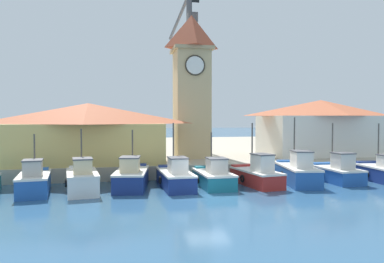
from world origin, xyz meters
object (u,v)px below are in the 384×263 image
Objects in this scene: fishing_boat_right_inner at (257,175)px; clock_tower at (192,82)px; fishing_boat_far_right at (337,172)px; warehouse_right at (321,127)px; fishing_boat_end_right at (383,172)px; fishing_boat_left_outer at (34,181)px; fishing_boat_center at (175,177)px; fishing_boat_right_outer at (297,172)px; fishing_boat_mid_right at (214,177)px; fishing_boat_mid_left at (131,177)px; fishing_boat_left_inner at (82,180)px; warehouse_left at (88,132)px; port_crane_near at (188,90)px.

clock_tower is at bearing 106.97° from fishing_boat_right_inner.
warehouse_right is (3.80, 8.85, 3.01)m from fishing_boat_far_right.
fishing_boat_left_outer is at bearing 179.87° from fishing_boat_end_right.
fishing_boat_right_outer is at bearing -0.46° from fishing_boat_center.
fishing_boat_mid_right is 12.64m from fishing_boat_end_right.
fishing_boat_mid_left is 18.04m from fishing_boat_end_right.
fishing_boat_right_outer is at bearing 0.81° from fishing_boat_left_inner.
warehouse_right is at bearing 6.94° from warehouse_left.
warehouse_left is (-21.19, 6.61, 2.75)m from fishing_boat_end_right.
fishing_boat_right_outer reaches higher than fishing_boat_left_inner.
fishing_boat_mid_left is 1.20× the size of fishing_boat_far_right.
clock_tower is at bearing 135.34° from fishing_boat_far_right.
fishing_boat_end_right is at bearing -36.54° from clock_tower.
clock_tower reaches higher than warehouse_right.
fishing_boat_left_inner is at bearing -179.19° from fishing_boat_right_outer.
fishing_boat_left_inner is at bearing -88.95° from warehouse_left.
fishing_boat_mid_right is (2.56, -0.09, -0.04)m from fishing_boat_center.
warehouse_right is (12.97, 9.04, 3.05)m from fishing_boat_mid_right.
port_crane_near reaches higher than fishing_boat_right_inner.
port_crane_near reaches higher than warehouse_left.
fishing_boat_mid_left is at bearing 7.08° from fishing_boat_left_outer.
warehouse_right is (24.20, 9.17, 2.98)m from fishing_boat_left_outer.
port_crane_near is (6.58, 15.37, 6.86)m from fishing_boat_mid_left.
fishing_boat_left_outer is at bearing -179.11° from fishing_boat_far_right.
fishing_boat_left_inner is at bearing -178.71° from fishing_boat_mid_right.
fishing_boat_left_outer is at bearing -172.92° from fishing_boat_mid_left.
fishing_boat_left_inner is 0.39× the size of warehouse_left.
fishing_boat_center is 0.36× the size of clock_tower.
fishing_boat_right_inner is at bearing -178.83° from fishing_boat_right_outer.
port_crane_near reaches higher than fishing_boat_mid_right.
port_crane_near is at bearing 85.72° from fishing_boat_mid_right.
fishing_boat_mid_left is at bearing 14.59° from fishing_boat_left_inner.
warehouse_left reaches higher than fishing_boat_right_outer.
fishing_boat_mid_left is 0.96× the size of fishing_boat_right_outer.
fishing_boat_right_inner is at bearing 0.72° from fishing_boat_left_inner.
fishing_boat_mid_left is 8.42m from fishing_boat_right_inner.
fishing_boat_left_inner is at bearing -120.76° from port_crane_near.
fishing_boat_end_right is (3.48, -0.37, -0.02)m from fishing_boat_far_right.
fishing_boat_center is 1.05× the size of fishing_boat_right_inner.
fishing_boat_center is 17.72m from port_crane_near.
fishing_boat_mid_right is 11.05m from warehouse_left.
fishing_boat_left_outer is at bearing -179.53° from fishing_boat_right_outer.
fishing_boat_right_inner is at bearing -137.62° from warehouse_right.
fishing_boat_center is at bearing 1.38° from fishing_boat_left_outer.
warehouse_left is at bearing -173.06° from warehouse_right.
fishing_boat_left_inner is at bearing -165.41° from fishing_boat_mid_left.
fishing_boat_mid_right is 0.91× the size of fishing_boat_right_inner.
fishing_boat_left_outer is at bearing -127.67° from port_crane_near.
port_crane_near is at bearing 76.68° from fishing_boat_center.
fishing_boat_far_right is (6.16, 0.24, -0.01)m from fishing_boat_right_inner.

